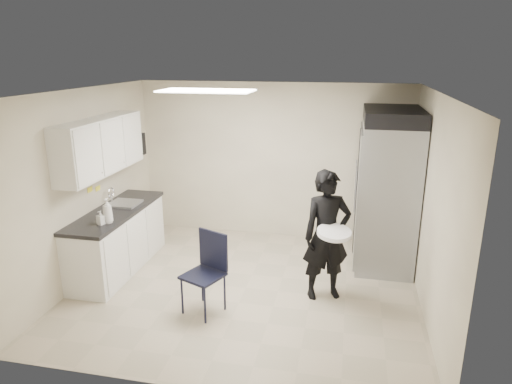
% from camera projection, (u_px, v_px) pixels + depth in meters
% --- Properties ---
extents(floor, '(4.50, 4.50, 0.00)m').
position_uv_depth(floor, '(246.00, 288.00, 6.15)').
color(floor, tan).
rests_on(floor, ground).
extents(ceiling, '(4.50, 4.50, 0.00)m').
position_uv_depth(ceiling, '(245.00, 92.00, 5.40)').
color(ceiling, white).
rests_on(ceiling, back_wall).
extents(back_wall, '(4.50, 0.00, 4.50)m').
position_uv_depth(back_wall, '(272.00, 161.00, 7.65)').
color(back_wall, beige).
rests_on(back_wall, floor).
extents(left_wall, '(0.00, 4.00, 4.00)m').
position_uv_depth(left_wall, '(85.00, 186.00, 6.22)').
color(left_wall, beige).
rests_on(left_wall, floor).
extents(right_wall, '(0.00, 4.00, 4.00)m').
position_uv_depth(right_wall, '(432.00, 208.00, 5.33)').
color(right_wall, beige).
rests_on(right_wall, floor).
extents(ceiling_panel, '(1.20, 0.60, 0.02)m').
position_uv_depth(ceiling_panel, '(207.00, 91.00, 5.90)').
color(ceiling_panel, white).
rests_on(ceiling_panel, ceiling).
extents(lower_counter, '(0.60, 1.90, 0.86)m').
position_uv_depth(lower_counter, '(118.00, 241.00, 6.60)').
color(lower_counter, silver).
rests_on(lower_counter, floor).
extents(countertop, '(0.64, 1.95, 0.05)m').
position_uv_depth(countertop, '(115.00, 211.00, 6.47)').
color(countertop, black).
rests_on(countertop, lower_counter).
extents(sink, '(0.42, 0.40, 0.14)m').
position_uv_depth(sink, '(125.00, 207.00, 6.70)').
color(sink, gray).
rests_on(sink, countertop).
extents(faucet, '(0.02, 0.02, 0.24)m').
position_uv_depth(faucet, '(111.00, 196.00, 6.70)').
color(faucet, silver).
rests_on(faucet, countertop).
extents(upper_cabinets, '(0.35, 1.80, 0.75)m').
position_uv_depth(upper_cabinets, '(100.00, 146.00, 6.22)').
color(upper_cabinets, silver).
rests_on(upper_cabinets, left_wall).
extents(towel_dispenser, '(0.22, 0.30, 0.35)m').
position_uv_depth(towel_dispenser, '(135.00, 145.00, 7.37)').
color(towel_dispenser, black).
rests_on(towel_dispenser, left_wall).
extents(notice_sticker_left, '(0.00, 0.12, 0.07)m').
position_uv_depth(notice_sticker_left, '(90.00, 190.00, 6.33)').
color(notice_sticker_left, yellow).
rests_on(notice_sticker_left, left_wall).
extents(notice_sticker_right, '(0.00, 0.12, 0.07)m').
position_uv_depth(notice_sticker_right, '(98.00, 188.00, 6.53)').
color(notice_sticker_right, yellow).
rests_on(notice_sticker_right, left_wall).
extents(commercial_fridge, '(0.80, 1.35, 2.10)m').
position_uv_depth(commercial_fridge, '(387.00, 195.00, 6.68)').
color(commercial_fridge, gray).
rests_on(commercial_fridge, floor).
extents(fridge_compressor, '(0.80, 1.35, 0.20)m').
position_uv_depth(fridge_compressor, '(393.00, 116.00, 6.35)').
color(fridge_compressor, black).
rests_on(fridge_compressor, commercial_fridge).
extents(folding_chair, '(0.56, 0.56, 0.96)m').
position_uv_depth(folding_chair, '(203.00, 276.00, 5.45)').
color(folding_chair, black).
rests_on(folding_chair, floor).
extents(man_tuxedo, '(0.73, 0.62, 1.68)m').
position_uv_depth(man_tuxedo, '(327.00, 236.00, 5.72)').
color(man_tuxedo, black).
rests_on(man_tuxedo, floor).
extents(bucket_lid, '(0.54, 0.54, 0.05)m').
position_uv_depth(bucket_lid, '(334.00, 233.00, 5.45)').
color(bucket_lid, white).
rests_on(bucket_lid, man_tuxedo).
extents(soap_bottle_a, '(0.14, 0.14, 0.33)m').
position_uv_depth(soap_bottle_a, '(107.00, 211.00, 5.92)').
color(soap_bottle_a, white).
rests_on(soap_bottle_a, countertop).
extents(soap_bottle_b, '(0.11, 0.11, 0.18)m').
position_uv_depth(soap_bottle_b, '(101.00, 218.00, 5.88)').
color(soap_bottle_b, '#B8B7C4').
rests_on(soap_bottle_b, countertop).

